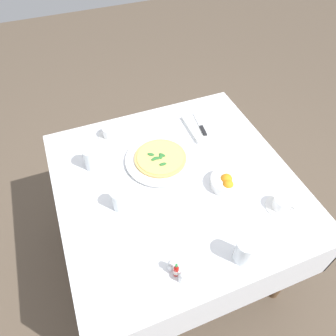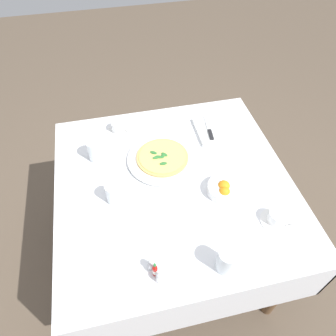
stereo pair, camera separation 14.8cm
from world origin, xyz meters
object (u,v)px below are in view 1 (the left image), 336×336
object	(u,v)px
pizza_plate	(160,160)
pepper_shaker	(182,277)
citrus_bowl	(227,182)
salt_shaker	(171,266)
hot_sauce_bottle	(176,270)
water_glass_center_back	(92,159)
dinner_knife	(200,125)
coffee_cup_near_right	(282,204)
water_glass_far_right	(244,252)
water_glass_left_edge	(119,201)
coffee_cup_far_left	(110,133)
pizza	(160,158)
napkin_folded	(200,127)

from	to	relation	value
pizza_plate	pepper_shaker	size ratio (longest dim) A/B	6.14
citrus_bowl	salt_shaker	world-z (taller)	citrus_bowl
salt_shaker	hot_sauce_bottle	bearing A→B (deg)	-160.35
water_glass_center_back	pepper_shaker	xyz separation A→B (m)	(-0.67, -0.18, -0.03)
dinner_knife	coffee_cup_near_right	bearing A→B (deg)	-163.41
citrus_bowl	salt_shaker	distance (m)	0.47
water_glass_far_right	citrus_bowl	world-z (taller)	water_glass_far_right
water_glass_left_edge	water_glass_center_back	size ratio (longest dim) A/B	0.89
pizza_plate	water_glass_far_right	size ratio (longest dim) A/B	3.06
coffee_cup_far_left	water_glass_center_back	world-z (taller)	water_glass_center_back
pizza	pepper_shaker	distance (m)	0.60
pizza_plate	water_glass_left_edge	size ratio (longest dim) A/B	3.37
coffee_cup_far_left	dinner_knife	xyz separation A→B (m)	(-0.11, -0.47, -0.00)
pizza_plate	dinner_knife	world-z (taller)	dinner_knife
napkin_folded	pepper_shaker	xyz separation A→B (m)	(-0.74, 0.42, 0.02)
salt_shaker	pepper_shaker	bearing A→B (deg)	-160.35
coffee_cup_far_left	citrus_bowl	bearing A→B (deg)	-141.61
water_glass_left_edge	salt_shaker	world-z (taller)	water_glass_left_edge
dinner_knife	hot_sauce_bottle	bearing A→B (deg)	155.21
pizza_plate	water_glass_far_right	bearing A→B (deg)	-168.97
pizza	salt_shaker	distance (m)	0.55
coffee_cup_near_right	water_glass_far_right	distance (m)	0.31
salt_shaker	pepper_shaker	size ratio (longest dim) A/B	1.00
water_glass_left_edge	water_glass_center_back	bearing A→B (deg)	11.83
coffee_cup_near_right	citrus_bowl	world-z (taller)	citrus_bowl
salt_shaker	coffee_cup_near_right	bearing A→B (deg)	-81.43
pizza_plate	coffee_cup_near_right	bearing A→B (deg)	-138.76
pizza	pepper_shaker	size ratio (longest dim) A/B	4.53
citrus_bowl	napkin_folded	bearing A→B (deg)	-8.33
water_glass_center_back	pepper_shaker	world-z (taller)	water_glass_center_back
coffee_cup_near_right	dinner_knife	distance (m)	0.61
dinner_knife	water_glass_left_edge	bearing A→B (deg)	128.75
coffee_cup_near_right	water_glass_far_right	world-z (taller)	water_glass_far_right
water_glass_left_edge	citrus_bowl	bearing A→B (deg)	-97.66
pizza_plate	water_glass_far_right	distance (m)	0.60
water_glass_center_back	citrus_bowl	size ratio (longest dim) A/B	0.77
pizza_plate	coffee_cup_far_left	xyz separation A→B (m)	(0.26, 0.18, 0.02)
pizza	coffee_cup_far_left	distance (m)	0.32
water_glass_left_edge	napkin_folded	world-z (taller)	water_glass_left_edge
water_glass_far_right	pepper_shaker	xyz separation A→B (m)	(0.00, 0.25, -0.02)
pizza	hot_sauce_bottle	world-z (taller)	hot_sauce_bottle
water_glass_far_right	water_glass_center_back	bearing A→B (deg)	32.45
hot_sauce_bottle	napkin_folded	bearing A→B (deg)	-31.51
water_glass_far_right	citrus_bowl	bearing A→B (deg)	-18.57
coffee_cup_near_right	dinner_knife	xyz separation A→B (m)	(0.60, 0.11, -0.00)
coffee_cup_far_left	pepper_shaker	size ratio (longest dim) A/B	2.31
pizza	water_glass_center_back	bearing A→B (deg)	74.85
salt_shaker	pepper_shaker	distance (m)	0.06
water_glass_left_edge	pizza_plate	bearing A→B (deg)	-53.54
pizza_plate	citrus_bowl	distance (m)	0.34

